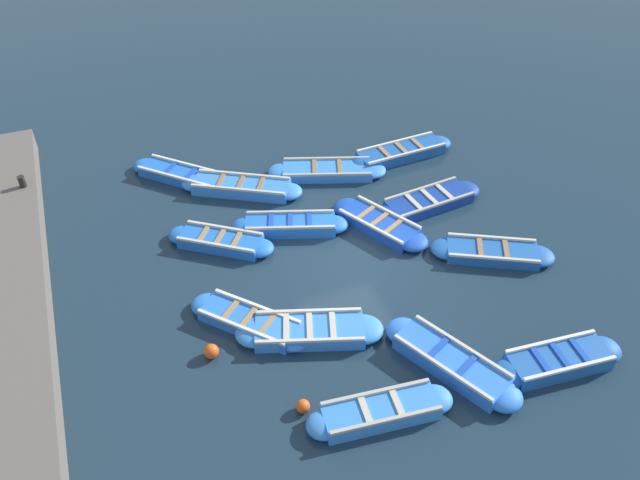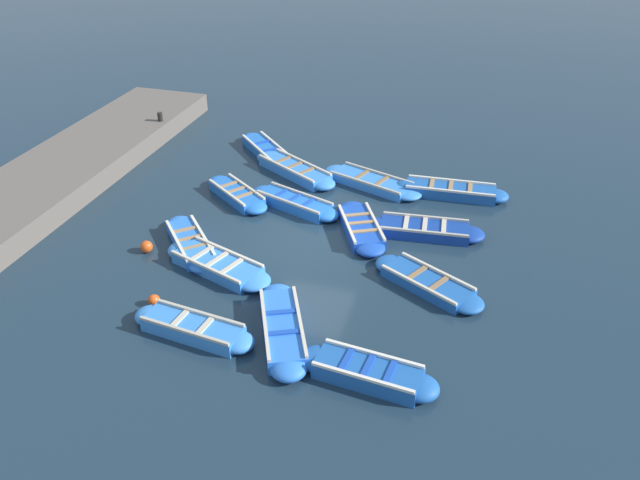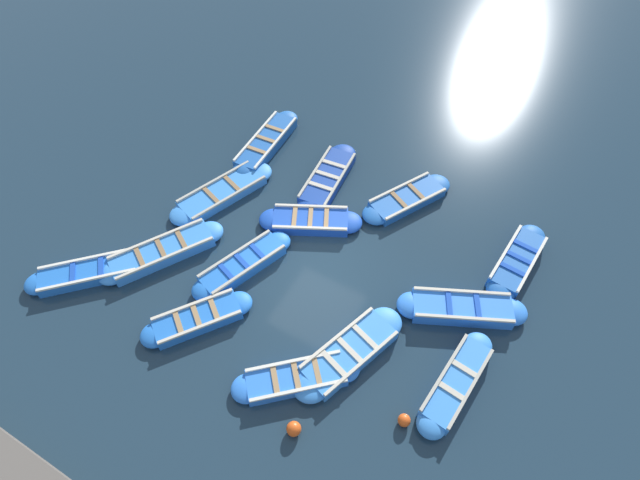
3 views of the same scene
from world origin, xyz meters
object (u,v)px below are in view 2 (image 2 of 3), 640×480
object	(u,v)px
buoy_yellow_far	(154,300)
boat_centre	(295,170)
boat_alongside	(283,329)
boat_mid_row	(190,243)
buoy_orange_near	(147,247)
boat_tucked	(266,150)
boat_broadside	(371,182)
boat_far_corner	(237,194)
boat_end_of_row	(193,328)
boat_near_quay	(368,373)
boat_stern_in	(295,203)
boat_outer_left	(361,228)
boat_drifting	(427,283)
bollard_mid_north	(160,117)
boat_inner_gap	(450,191)
boat_bow_out	(424,230)
boat_outer_right	(218,265)

from	to	relation	value
buoy_yellow_far	boat_centre	bearing A→B (deg)	82.98
boat_alongside	buoy_yellow_far	distance (m)	3.55
boat_mid_row	buoy_orange_near	xyz separation A→B (m)	(-1.10, -0.59, 0.02)
boat_alongside	boat_tucked	bearing A→B (deg)	112.90
boat_broadside	boat_far_corner	world-z (taller)	boat_far_corner
boat_broadside	boat_end_of_row	xyz separation A→B (m)	(-2.39, -8.90, 0.04)
boat_centre	boat_far_corner	world-z (taller)	boat_centre
boat_mid_row	boat_centre	bearing A→B (deg)	75.89
boat_near_quay	boat_stern_in	xyz separation A→B (m)	(-4.02, 6.94, -0.02)
boat_far_corner	boat_outer_left	distance (m)	4.58
boat_broadside	boat_far_corner	bearing A→B (deg)	-152.04
boat_mid_row	boat_drifting	size ratio (longest dim) A/B	0.88
boat_near_quay	bollard_mid_north	xyz separation A→B (m)	(-11.00, 10.94, 0.71)
bollard_mid_north	boat_end_of_row	bearing A→B (deg)	-58.04
boat_inner_gap	boat_tucked	size ratio (longest dim) A/B	1.26
bollard_mid_north	boat_centre	bearing A→B (deg)	-14.90
boat_broadside	bollard_mid_north	world-z (taller)	bollard_mid_north
boat_near_quay	bollard_mid_north	world-z (taller)	bollard_mid_north
boat_centre	boat_broadside	bearing A→B (deg)	-2.27
boat_outer_left	buoy_yellow_far	xyz separation A→B (m)	(-4.23, -5.02, -0.01)
boat_tucked	buoy_yellow_far	world-z (taller)	boat_tucked
boat_end_of_row	boat_tucked	size ratio (longest dim) A/B	1.08
boat_broadside	boat_stern_in	bearing A→B (deg)	-132.51
boat_stern_in	boat_inner_gap	bearing A→B (deg)	25.67
bollard_mid_north	boat_alongside	bearing A→B (deg)	-49.11
boat_drifting	boat_bow_out	bearing A→B (deg)	100.20
boat_outer_left	bollard_mid_north	xyz separation A→B (m)	(-9.41, 4.89, 0.74)
boat_near_quay	boat_alongside	size ratio (longest dim) A/B	0.91
boat_broadside	boat_bow_out	world-z (taller)	boat_bow_out
boat_tucked	buoy_yellow_far	bearing A→B (deg)	-86.48
boat_tucked	boat_bow_out	xyz separation A→B (m)	(6.70, -4.19, 0.01)
boat_outer_right	boat_stern_in	world-z (taller)	boat_stern_in
boat_far_corner	boat_inner_gap	distance (m)	7.17
boat_end_of_row	boat_outer_left	xyz separation A→B (m)	(2.76, 5.77, -0.02)
boat_inner_gap	buoy_orange_near	xyz separation A→B (m)	(-8.03, -6.01, -0.01)
boat_centre	boat_inner_gap	distance (m)	5.55
boat_bow_out	bollard_mid_north	xyz separation A→B (m)	(-11.28, 4.46, 0.74)
boat_near_quay	boat_alongside	world-z (taller)	boat_near_quay
boat_outer_right	boat_inner_gap	xyz separation A→B (m)	(5.68, 6.26, 0.01)
boat_alongside	buoy_orange_near	world-z (taller)	boat_alongside
boat_far_corner	boat_alongside	bearing A→B (deg)	-58.22
boat_outer_right	boat_inner_gap	world-z (taller)	boat_inner_gap
boat_far_corner	boat_alongside	size ratio (longest dim) A/B	0.83
boat_centre	bollard_mid_north	distance (m)	6.45
boat_broadside	boat_alongside	bearing A→B (deg)	-92.22
boat_inner_gap	boat_tucked	xyz separation A→B (m)	(-7.16, 1.44, -0.02)
boat_end_of_row	boat_alongside	world-z (taller)	boat_alongside
boat_outer_right	boat_drifting	world-z (taller)	boat_outer_right
boat_far_corner	boat_tucked	xyz separation A→B (m)	(-0.34, 3.67, -0.00)
boat_far_corner	boat_end_of_row	size ratio (longest dim) A/B	0.89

